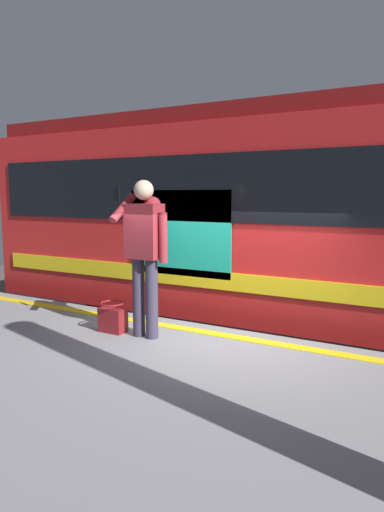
% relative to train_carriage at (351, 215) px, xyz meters
% --- Properties ---
extents(ground_plane, '(25.34, 25.34, 0.00)m').
position_rel_train_carriage_xyz_m(ground_plane, '(1.00, 2.06, -2.42)').
color(ground_plane, '#4C4742').
extents(platform, '(16.89, 4.85, 1.10)m').
position_rel_train_carriage_xyz_m(platform, '(1.00, 4.49, -1.87)').
color(platform, gray).
rests_on(platform, ground).
extents(safety_line, '(16.55, 0.16, 0.01)m').
position_rel_train_carriage_xyz_m(safety_line, '(1.00, 2.36, -1.32)').
color(safety_line, yellow).
rests_on(safety_line, platform).
extents(track_rail_near, '(21.96, 0.08, 0.16)m').
position_rel_train_carriage_xyz_m(track_rail_near, '(1.00, 0.71, -2.34)').
color(track_rail_near, slate).
rests_on(track_rail_near, ground).
extents(track_rail_far, '(21.96, 0.08, 0.16)m').
position_rel_train_carriage_xyz_m(track_rail_far, '(1.00, -0.72, -2.34)').
color(track_rail_far, slate).
rests_on(track_rail_far, ground).
extents(train_carriage, '(11.45, 3.12, 3.77)m').
position_rel_train_carriage_xyz_m(train_carriage, '(0.00, 0.00, 0.00)').
color(train_carriage, red).
rests_on(train_carriage, ground).
extents(passenger, '(0.57, 0.55, 1.78)m').
position_rel_train_carriage_xyz_m(passenger, '(1.68, 2.83, -0.27)').
color(passenger, '#383347').
rests_on(passenger, platform).
extents(handbag, '(0.32, 0.29, 0.36)m').
position_rel_train_carriage_xyz_m(handbag, '(2.13, 2.88, -1.16)').
color(handbag, maroon).
rests_on(handbag, platform).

